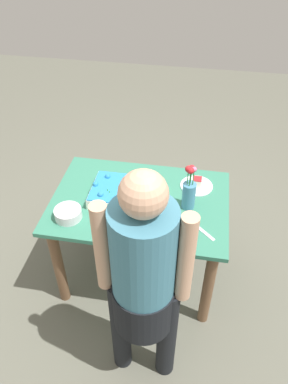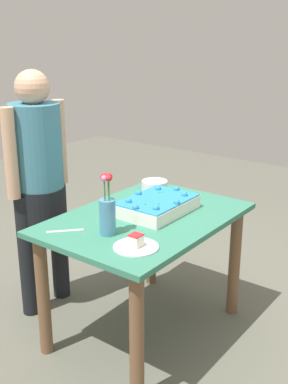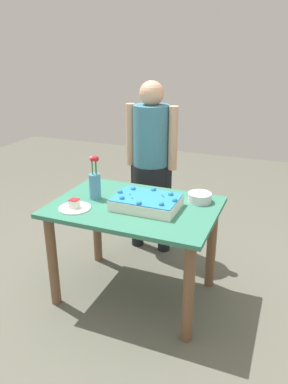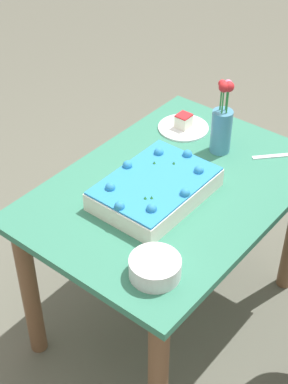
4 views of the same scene
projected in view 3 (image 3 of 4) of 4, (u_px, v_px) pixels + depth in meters
ground_plane at (135, 293)px, 2.83m from camera, size 8.00×8.00×0.00m
dining_table at (135, 223)px, 2.62m from camera, size 1.13×0.78×0.73m
sheet_cake at (147, 202)px, 2.51m from camera, size 0.43×0.30×0.10m
serving_plate_with_slice at (75, 206)px, 2.50m from camera, size 0.22×0.22×0.07m
cake_knife at (96, 187)px, 2.88m from camera, size 0.15×0.14×0.00m
flower_vase at (95, 182)px, 2.63m from camera, size 0.08×0.08×0.32m
fruit_bowl at (200, 197)px, 2.61m from camera, size 0.16×0.16×0.06m
person_standing at (151, 158)px, 3.17m from camera, size 0.45×0.31×1.49m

